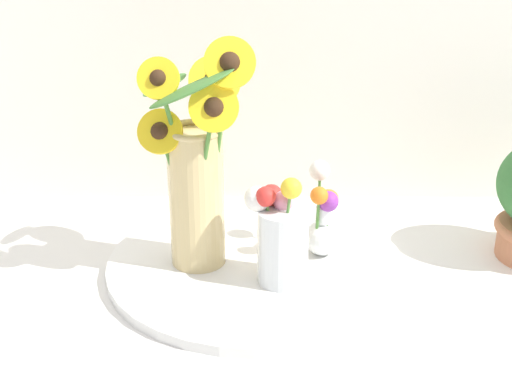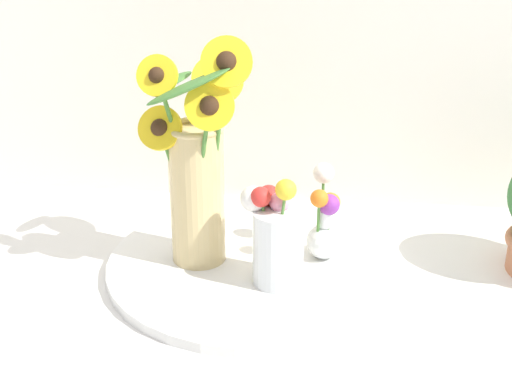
% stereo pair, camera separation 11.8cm
% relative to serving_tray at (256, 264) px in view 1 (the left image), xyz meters
% --- Properties ---
extents(ground_plane, '(6.00, 6.00, 0.00)m').
position_rel_serving_tray_xyz_m(ground_plane, '(-0.01, -0.12, -0.01)').
color(ground_plane, silver).
extents(serving_tray, '(0.51, 0.51, 0.02)m').
position_rel_serving_tray_xyz_m(serving_tray, '(0.00, 0.00, 0.00)').
color(serving_tray, white).
rests_on(serving_tray, ground_plane).
extents(mason_jar_sunflowers, '(0.20, 0.18, 0.40)m').
position_rel_serving_tray_xyz_m(mason_jar_sunflowers, '(-0.10, -0.01, 0.17)').
color(mason_jar_sunflowers, '#D1B77A').
rests_on(mason_jar_sunflowers, serving_tray).
extents(vase_small_center, '(0.10, 0.09, 0.18)m').
position_rel_serving_tray_xyz_m(vase_small_center, '(0.04, -0.06, 0.09)').
color(vase_small_center, white).
rests_on(vase_small_center, serving_tray).
extents(vase_bulb_right, '(0.06, 0.09, 0.16)m').
position_rel_serving_tray_xyz_m(vase_bulb_right, '(0.12, 0.03, 0.08)').
color(vase_bulb_right, white).
rests_on(vase_bulb_right, serving_tray).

